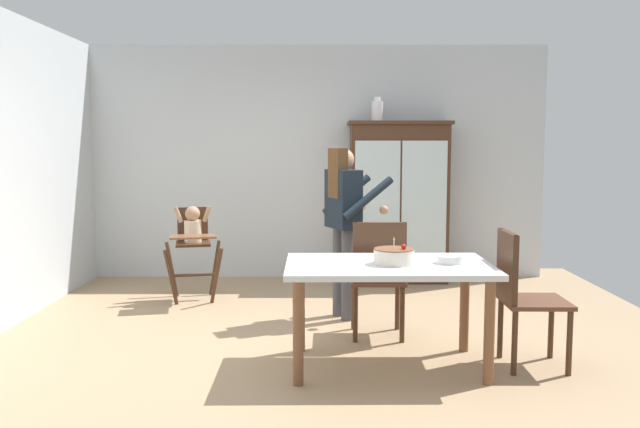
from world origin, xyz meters
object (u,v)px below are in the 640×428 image
Objects in this scene: ceramic_vase at (377,111)px; birthday_cake at (394,256)px; high_chair_with_toddler at (193,235)px; dining_table at (388,277)px; dining_chair_far_side at (378,271)px; adult_person at (344,211)px; dining_chair_right_end at (521,289)px; serving_bowl at (450,259)px; china_cabinet at (398,201)px.

ceramic_vase is 0.96× the size of birthday_cake.
dining_table is at bearing -60.44° from high_chair_with_toddler.
birthday_cake is 0.73m from dining_chair_far_side.
dining_chair_far_side is at bearing 175.51° from adult_person.
birthday_cake is (-0.13, -2.97, -1.15)m from ceramic_vase.
high_chair_with_toddler is 2.67m from dining_table.
ceramic_vase is 2.49m from high_chair_with_toddler.
dining_chair_right_end reaches higher than high_chair_with_toddler.
serving_bowl is at bearing 124.39° from dining_chair_far_side.
birthday_cake is 0.29× the size of dining_chair_right_end.
ceramic_vase is at bearing 86.75° from dining_table.
china_cabinet is 2.98m from dining_table.
ceramic_vase is 2.68m from dining_chair_far_side.
china_cabinet reaches higher than dining_chair_right_end.
dining_chair_right_end reaches higher than serving_bowl.
dining_chair_right_end is (1.19, -1.31, -0.41)m from adult_person.
dining_chair_right_end is at bearing -163.02° from adult_person.
dining_chair_right_end is at bearing 1.02° from serving_bowl.
ceramic_vase is at bearing -93.64° from dining_chair_far_side.
dining_table is at bearing -98.09° from china_cabinet.
ceramic_vase is 0.28× the size of dining_chair_right_end.
dining_table is 0.44m from serving_bowl.
adult_person is (1.49, -0.70, 0.31)m from high_chair_with_toddler.
dining_chair_right_end is (2.68, -2.01, -0.10)m from high_chair_with_toddler.
birthday_cake is 1.56× the size of serving_bowl.
serving_bowl is at bearing -54.17° from high_chair_with_toddler.
dining_chair_right_end is (0.50, 0.01, -0.21)m from serving_bowl.
dining_chair_far_side is (-0.01, 0.66, -0.08)m from dining_table.
high_chair_with_toddler is 0.62× the size of adult_person.
high_chair_with_toddler is at bearing 53.93° from dining_chair_right_end.
adult_person is (-0.68, -1.62, 0.05)m from china_cabinet.
adult_person is 1.81m from dining_chair_right_end.
china_cabinet is 2.94m from serving_bowl.
ceramic_vase is at bearing 87.45° from birthday_cake.
dining_chair_far_side is (0.25, -0.66, -0.41)m from adult_person.
high_chair_with_toddler is 5.28× the size of serving_bowl.
adult_person is 1.07× the size of dining_table.
dining_chair_right_end is at bearing 0.75° from dining_table.
dining_chair_right_end is at bearing 2.37° from birthday_cake.
dining_chair_far_side is at bearing 93.71° from birthday_cake.
dining_chair_far_side is at bearing 56.24° from dining_chair_right_end.
ceramic_vase reaches higher than china_cabinet.
adult_person is 1.38m from dining_table.
dining_chair_far_side reaches higher than dining_table.
birthday_cake is at bearing 94.49° from dining_chair_far_side.
dining_chair_far_side reaches higher than high_chair_with_toddler.
ceramic_vase is 0.19× the size of dining_table.
china_cabinet reaches higher than high_chair_with_toddler.
dining_chair_right_end is at bearing -48.20° from high_chair_with_toddler.
china_cabinet is 1.19× the size of adult_person.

